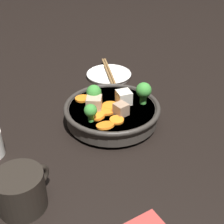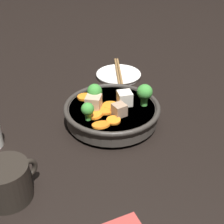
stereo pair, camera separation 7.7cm
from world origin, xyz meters
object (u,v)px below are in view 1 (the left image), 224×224
Objects in this scene: chopsticks_pair at (109,72)px; side_saucer at (109,75)px; stirfry_bowl at (112,111)px; dark_mug at (21,190)px.

side_saucer is at bearing 0.00° from chopsticks_pair.
stirfry_bowl is 1.42× the size of chopsticks_pair.
side_saucer is (0.20, 0.17, -0.03)m from stirfry_bowl.
stirfry_bowl is 2.18× the size of dark_mug.
stirfry_bowl is at bearing -139.53° from chopsticks_pair.
chopsticks_pair is at bearing 22.57° from dark_mug.
stirfry_bowl is 1.64× the size of side_saucer.
stirfry_bowl is 0.27m from side_saucer.
stirfry_bowl is at bearing 7.23° from dark_mug.
stirfry_bowl reaches higher than dark_mug.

